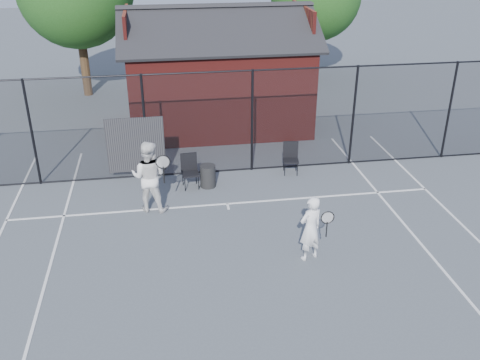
{
  "coord_description": "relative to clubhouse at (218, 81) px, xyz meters",
  "views": [
    {
      "loc": [
        -1.57,
        -9.12,
        6.65
      ],
      "look_at": [
        0.2,
        2.12,
        1.1
      ],
      "focal_mm": 40.0,
      "sensor_mm": 36.0,
      "label": 1
    }
  ],
  "objects": [
    {
      "name": "chair_right",
      "position": [
        1.57,
        -4.42,
        -1.16
      ],
      "size": [
        0.49,
        0.51,
        0.9
      ],
      "primitive_type": "cube",
      "rotation": [
        0.0,
        0.0,
        -0.15
      ],
      "color": "black",
      "rests_on": "ground"
    },
    {
      "name": "player_back",
      "position": [
        -2.45,
        -5.96,
        -0.68
      ],
      "size": [
        1.08,
        0.92,
        1.84
      ],
      "color": "white",
      "rests_on": "ground"
    },
    {
      "name": "chair_left",
      "position": [
        -1.36,
        -4.9,
        -1.14
      ],
      "size": [
        0.49,
        0.51,
        0.93
      ],
      "primitive_type": "cube",
      "rotation": [
        0.0,
        0.0,
        0.1
      ],
      "color": "black",
      "rests_on": "ground"
    },
    {
      "name": "court_lines",
      "position": [
        -0.5,
        -10.32,
        -1.6
      ],
      "size": [
        11.02,
        18.0,
        0.01
      ],
      "color": "silver",
      "rests_on": "ground"
    },
    {
      "name": "clubhouse",
      "position": [
        0.0,
        0.0,
        0.0
      ],
      "size": [
        6.5,
        4.36,
        4.19
      ],
      "color": "maroon",
      "rests_on": "ground"
    },
    {
      "name": "fence",
      "position": [
        -0.8,
        -4.0,
        -0.16
      ],
      "size": [
        22.04,
        3.0,
        3.0
      ],
      "color": "black",
      "rests_on": "ground"
    },
    {
      "name": "player_front",
      "position": [
        0.93,
        -8.72,
        -0.85
      ],
      "size": [
        0.72,
        0.58,
        1.5
      ],
      "color": "white",
      "rests_on": "ground"
    },
    {
      "name": "waste_bin",
      "position": [
        -0.88,
        -4.9,
        -1.29
      ],
      "size": [
        0.49,
        0.49,
        0.63
      ],
      "primitive_type": "cylinder",
      "rotation": [
        0.0,
        0.0,
        0.16
      ],
      "color": "black",
      "rests_on": "ground"
    },
    {
      "name": "ground",
      "position": [
        -0.5,
        -9.0,
        -1.61
      ],
      "size": [
        80.0,
        80.0,
        0.0
      ],
      "primitive_type": "plane",
      "color": "#4D5258",
      "rests_on": "ground"
    }
  ]
}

